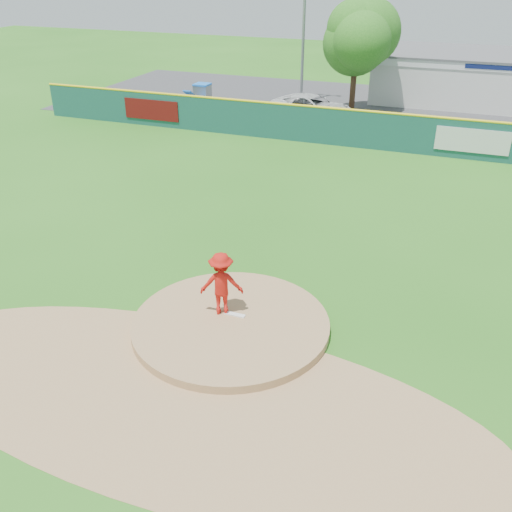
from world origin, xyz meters
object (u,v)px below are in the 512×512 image
at_px(van, 312,108).
at_px(light_pole_left, 304,10).
at_px(pitcher, 221,284).
at_px(deciduous_tree, 357,41).
at_px(playground_slide, 202,95).
at_px(pool_building_grp, 487,78).

xyz_separation_m(van, light_pole_left, (-1.94, 4.24, 5.27)).
xyz_separation_m(pitcher, van, (-3.66, 22.43, -0.41)).
bearing_deg(deciduous_tree, pitcher, -86.29).
bearing_deg(playground_slide, pool_building_grp, 25.47).
distance_m(pool_building_grp, playground_slide, 19.92).
height_order(van, playground_slide, playground_slide).
bearing_deg(light_pole_left, pool_building_grp, 22.60).
xyz_separation_m(playground_slide, deciduous_tree, (9.97, 1.56, 3.76)).
bearing_deg(van, deciduous_tree, -30.13).
bearing_deg(pitcher, van, -101.52).
relative_size(pitcher, deciduous_tree, 0.25).
bearing_deg(light_pole_left, deciduous_tree, -26.57).
distance_m(pool_building_grp, light_pole_left, 13.72).
relative_size(van, playground_slide, 1.91).
relative_size(pool_building_grp, playground_slide, 5.33).
distance_m(pitcher, van, 22.73).
bearing_deg(light_pole_left, playground_slide, -149.16).
distance_m(van, pool_building_grp, 13.69).
relative_size(van, light_pole_left, 0.50).
bearing_deg(pitcher, pool_building_grp, -122.23).
relative_size(pool_building_grp, light_pole_left, 1.38).
relative_size(playground_slide, light_pole_left, 0.26).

